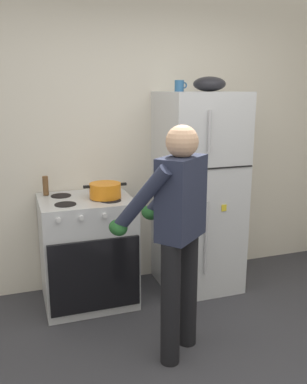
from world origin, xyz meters
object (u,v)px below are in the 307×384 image
Objects in this scene: stove_range at (88,251)px; coffee_mug at (180,86)px; person_cook at (176,223)px; mixing_bowl at (209,84)px; red_pot at (105,190)px; pepper_mill at (46,186)px; refrigerator at (198,193)px.

coffee_mug reaches higher than stove_range.
mixing_bowl is at bearing 54.24° from person_cook.
person_cook reaches higher than red_pot.
person_cook is at bearing -125.76° from mixing_bowl.
person_cook is 1.35m from pepper_mill.
stove_range is 0.56m from red_pot.
mixing_bowl is at bearing 3.01° from red_pot.
mixing_bowl is at bearing -8.07° from pepper_mill.
mixing_bowl is (1.11, 0.01, 1.39)m from stove_range.
red_pot is 0.52m from pepper_mill.
stove_range is 8.34× the size of coffee_mug.
coffee_mug is at bearing 164.17° from refrigerator.
refrigerator is 1.12m from stove_range.
person_cook reaches higher than pepper_mill.
pepper_mill is at bearing 151.48° from red_pot.
red_pot is 1.29× the size of mixing_bowl.
refrigerator is 1.12× the size of person_cook.
mixing_bowl reaches higher than person_cook.
coffee_mug is 1.42m from pepper_mill.
refrigerator is at bearing 57.62° from person_cook.
coffee_mug is (-0.18, 0.05, 0.94)m from refrigerator.
pepper_mill is at bearing 172.58° from coffee_mug.
person_cook is 4.43× the size of red_pot.
red_pot is (-0.87, -0.05, 0.10)m from refrigerator.
refrigerator is at bearing -15.83° from coffee_mug.
person_cook is 14.28× the size of coffee_mug.
refrigerator reaches higher than stove_range.
refrigerator is at bearing 3.27° from red_pot.
red_pot is 1.28m from mixing_bowl.
coffee_mug is 0.40× the size of mixing_bowl.
stove_range is at bearing -179.44° from refrigerator.
mixing_bowl reaches higher than refrigerator.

